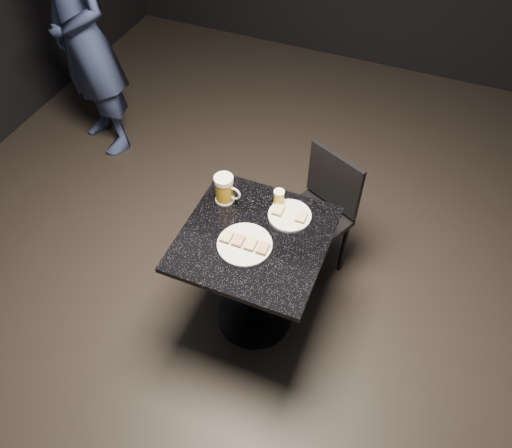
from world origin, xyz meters
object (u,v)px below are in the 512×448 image
(plate_small, at_px, (290,216))
(patron, at_px, (83,36))
(beer_tumbler, at_px, (279,198))
(table, at_px, (255,266))
(plate_large, at_px, (245,245))
(beer_mug, at_px, (225,189))
(chair, at_px, (319,211))

(plate_small, height_order, patron, patron)
(beer_tumbler, bearing_deg, plate_small, -34.16)
(patron, relative_size, table, 2.38)
(plate_large, relative_size, beer_mug, 1.67)
(table, bearing_deg, beer_tumbler, 81.64)
(plate_large, relative_size, table, 0.35)
(plate_small, xyz_separation_m, table, (-0.11, -0.19, -0.25))
(beer_mug, distance_m, beer_tumbler, 0.28)
(plate_small, xyz_separation_m, beer_tumbler, (-0.08, 0.05, 0.04))
(patron, bearing_deg, plate_small, -0.97)
(chair, bearing_deg, beer_tumbler, -120.01)
(plate_large, height_order, patron, patron)
(table, xyz_separation_m, beer_mug, (-0.23, 0.17, 0.32))
(plate_large, distance_m, plate_small, 0.29)
(plate_large, relative_size, patron, 0.15)
(chair, bearing_deg, table, -110.53)
(beer_tumbler, relative_size, chair, 0.12)
(patron, xyz_separation_m, chair, (1.89, -0.57, -0.40))
(beer_mug, bearing_deg, plate_large, -48.65)
(beer_tumbler, bearing_deg, chair, 59.99)
(plate_large, distance_m, chair, 0.67)
(patron, bearing_deg, chair, 8.43)
(plate_small, relative_size, chair, 0.25)
(beer_mug, bearing_deg, beer_tumbler, 14.93)
(plate_small, distance_m, table, 0.33)
(table, distance_m, beer_mug, 0.43)
(plate_small, distance_m, beer_mug, 0.35)
(beer_mug, relative_size, beer_tumbler, 1.61)
(beer_mug, bearing_deg, chair, 38.85)
(plate_small, bearing_deg, plate_large, -117.94)
(plate_small, bearing_deg, beer_mug, -177.09)
(plate_large, bearing_deg, beer_tumbler, 79.59)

